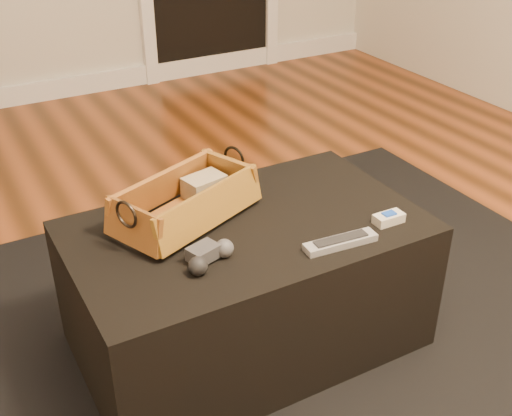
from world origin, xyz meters
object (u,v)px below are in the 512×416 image
tv_remote (185,215)px  ottoman (247,285)px  silver_remote (341,242)px  wicker_basket (186,203)px  game_controller (208,255)px  cream_gadget (389,218)px

tv_remote → ottoman: bearing=-60.2°
tv_remote → silver_remote: tv_remote is taller
wicker_basket → game_controller: bearing=-100.0°
ottoman → silver_remote: bearing=-51.7°
wicker_basket → cream_gadget: 0.58m
wicker_basket → cream_gadget: (0.49, -0.30, -0.04)m
tv_remote → game_controller: bearing=-126.0°
wicker_basket → game_controller: size_ratio=3.02×
tv_remote → game_controller: game_controller is taller
ottoman → silver_remote: (0.17, -0.22, 0.22)m
tv_remote → wicker_basket: wicker_basket is taller
tv_remote → wicker_basket: (0.01, 0.02, 0.02)m
wicker_basket → ottoman: bearing=-40.5°
ottoman → tv_remote: tv_remote is taller
wicker_basket → silver_remote: (0.30, -0.33, -0.04)m
tv_remote → wicker_basket: size_ratio=0.47×
tv_remote → cream_gadget: bearing=-57.1°
tv_remote → wicker_basket: 0.04m
ottoman → wicker_basket: 0.31m
game_controller → cream_gadget: bearing=-6.9°
tv_remote → game_controller: size_ratio=1.43×
ottoman → game_controller: game_controller is taller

